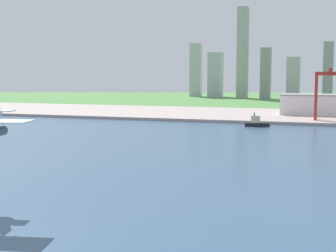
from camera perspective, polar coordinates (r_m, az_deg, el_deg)
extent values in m
plane|color=#4E8542|center=(268.55, 4.83, -2.28)|extent=(2400.00, 2400.00, 0.00)
cube|color=#385675|center=(211.35, 1.10, -4.55)|extent=(840.00, 360.00, 0.15)
cube|color=#AA9993|center=(454.33, 10.31, 1.29)|extent=(840.00, 140.00, 2.50)
cube|color=black|center=(366.04, 10.41, 0.15)|extent=(18.45, 7.23, 2.71)
cube|color=beige|center=(365.55, 10.24, 0.79)|extent=(6.99, 4.25, 5.44)
cylinder|color=black|center=(365.15, 10.11, 1.39)|extent=(0.84, 0.84, 2.17)
cube|color=#B72D23|center=(400.56, 16.98, 3.18)|extent=(2.20, 2.20, 35.36)
cube|color=#B72D23|center=(408.55, 17.00, 3.23)|extent=(2.20, 2.20, 35.36)
cube|color=#B72D23|center=(404.03, 18.49, 5.86)|extent=(22.27, 10.00, 2.80)
cube|color=#B72D23|center=(393.13, 18.52, 6.27)|extent=(2.60, 43.65, 2.60)
cube|color=white|center=(457.91, 17.03, 2.38)|extent=(61.64, 33.26, 17.09)
cube|color=gray|center=(457.43, 17.07, 3.52)|extent=(62.87, 33.93, 1.20)
cube|color=#ACB2B4|center=(832.33, 3.28, 6.57)|extent=(18.12, 15.89, 89.50)
cube|color=#ABADB6|center=(822.82, 5.59, 6.02)|extent=(21.74, 27.11, 73.91)
cube|color=#9BA09C|center=(782.19, 8.77, 8.46)|extent=(15.26, 25.03, 142.09)
cube|color=gray|center=(767.70, 11.41, 6.08)|extent=(14.59, 24.39, 78.53)
cube|color=#AFADAF|center=(757.74, 14.50, 5.44)|extent=(18.96, 27.73, 63.50)
cube|color=gray|center=(761.82, 18.27, 6.16)|extent=(14.45, 18.99, 85.74)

